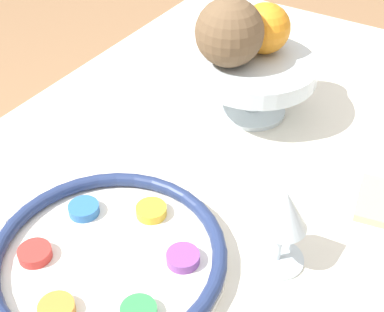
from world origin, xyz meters
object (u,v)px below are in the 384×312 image
at_px(fruit_stand, 255,73).
at_px(orange_fruit, 265,28).
at_px(seder_plate, 108,256).
at_px(cup_near, 228,45).
at_px(coconut, 229,32).
at_px(wine_glass, 284,214).

distance_m(fruit_stand, orange_fruit, 0.08).
relative_size(fruit_stand, orange_fruit, 2.48).
xyz_separation_m(seder_plate, orange_fruit, (0.45, 0.01, 0.13)).
bearing_deg(cup_near, fruit_stand, -139.09).
height_order(seder_plate, coconut, coconut).
bearing_deg(orange_fruit, wine_glass, -149.77).
relative_size(wine_glass, orange_fruit, 1.42).
relative_size(seder_plate, orange_fruit, 3.57).
height_order(seder_plate, fruit_stand, fruit_stand).
xyz_separation_m(wine_glass, fruit_stand, (0.29, 0.19, -0.00)).
relative_size(wine_glass, cup_near, 1.79).
xyz_separation_m(wine_glass, coconut, (0.26, 0.22, 0.08)).
bearing_deg(wine_glass, seder_plate, 123.82).
height_order(wine_glass, coconut, coconut).
xyz_separation_m(coconut, cup_near, (0.19, 0.10, -0.13)).
height_order(seder_plate, wine_glass, wine_glass).
distance_m(fruit_stand, coconut, 0.09).
bearing_deg(cup_near, orange_fruit, -132.39).
height_order(seder_plate, orange_fruit, orange_fruit).
relative_size(seder_plate, wine_glass, 2.52).
distance_m(seder_plate, coconut, 0.41).
relative_size(orange_fruit, cup_near, 1.26).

